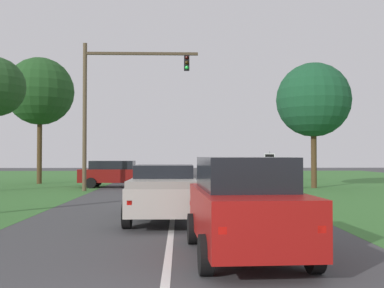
# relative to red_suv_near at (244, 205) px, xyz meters

# --- Properties ---
(ground_plane) EXTENTS (120.00, 120.00, 0.00)m
(ground_plane) POSITION_rel_red_suv_near_xyz_m (-1.59, 7.89, -1.07)
(ground_plane) COLOR #424244
(red_suv_near) EXTENTS (2.36, 4.78, 2.07)m
(red_suv_near) POSITION_rel_red_suv_near_xyz_m (0.00, 0.00, 0.00)
(red_suv_near) COLOR #9E1411
(red_suv_near) RESTS_ON ground_plane
(pickup_truck_lead) EXTENTS (2.31, 5.44, 1.80)m
(pickup_truck_lead) POSITION_rel_red_suv_near_xyz_m (-1.84, 5.23, -0.13)
(pickup_truck_lead) COLOR #B7B2A8
(pickup_truck_lead) RESTS_ON ground_plane
(traffic_light) EXTENTS (6.82, 0.40, 8.75)m
(traffic_light) POSITION_rel_red_suv_near_xyz_m (-5.39, 17.83, 4.59)
(traffic_light) COLOR brown
(traffic_light) RESTS_ON ground_plane
(keep_moving_sign) EXTENTS (0.60, 0.09, 2.33)m
(keep_moving_sign) POSITION_rel_red_suv_near_xyz_m (3.86, 17.16, 0.43)
(keep_moving_sign) COLOR gray
(keep_moving_sign) RESTS_ON ground_plane
(oak_tree_right) EXTENTS (4.78, 4.78, 8.08)m
(oak_tree_right) POSITION_rel_red_suv_near_xyz_m (7.28, 19.98, 4.60)
(oak_tree_right) COLOR #4C351E
(oak_tree_right) RESTS_ON ground_plane
(crossing_suv_far) EXTENTS (4.75, 2.17, 1.74)m
(crossing_suv_far) POSITION_rel_red_suv_near_xyz_m (-5.59, 20.97, -0.15)
(crossing_suv_far) COLOR maroon
(crossing_suv_far) RESTS_ON ground_plane
(extra_tree_1) EXTENTS (5.00, 5.00, 9.36)m
(extra_tree_1) POSITION_rel_red_suv_near_xyz_m (-11.75, 24.97, 5.77)
(extra_tree_1) COLOR #4C351E
(extra_tree_1) RESTS_ON ground_plane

